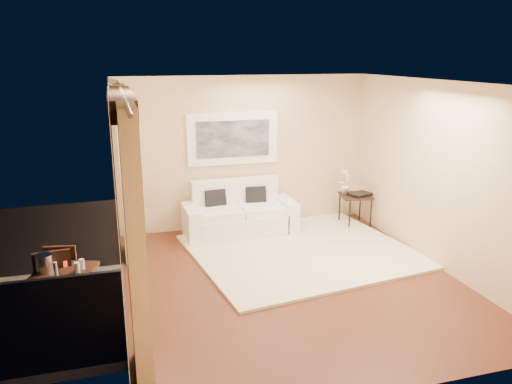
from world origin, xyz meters
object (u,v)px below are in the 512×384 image
object	(u,v)px
bistro_table	(63,278)
orchid	(345,180)
balcony_chair_far	(64,272)
balcony_chair_near	(55,287)
side_table	(356,198)
sofa	(239,215)
ice_bucket	(44,263)

from	to	relation	value
bistro_table	orchid	bearing A→B (deg)	28.85
balcony_chair_far	balcony_chair_near	bearing A→B (deg)	93.47
orchid	balcony_chair_near	size ratio (longest dim) A/B	0.54
bistro_table	side_table	bearing A→B (deg)	26.77
side_table	bistro_table	bearing A→B (deg)	-153.23
orchid	bistro_table	xyz separation A→B (m)	(-4.65, -2.56, -0.18)
side_table	bistro_table	world-z (taller)	bistro_table
balcony_chair_near	side_table	bearing A→B (deg)	18.94
sofa	balcony_chair_near	world-z (taller)	balcony_chair_near
sofa	bistro_table	bearing A→B (deg)	-136.91
ice_bucket	side_table	bearing A→B (deg)	25.44
sofa	balcony_chair_far	bearing A→B (deg)	-143.88
side_table	ice_bucket	bearing A→B (deg)	-154.56
ice_bucket	bistro_table	bearing A→B (deg)	-15.77
bistro_table	balcony_chair_near	bearing A→B (deg)	155.11
bistro_table	balcony_chair_far	bearing A→B (deg)	95.44
bistro_table	balcony_chair_far	size ratio (longest dim) A/B	0.90
side_table	balcony_chair_near	distance (m)	5.46
balcony_chair_near	ice_bucket	xyz separation A→B (m)	(-0.08, 0.00, 0.29)
balcony_chair_near	ice_bucket	size ratio (longest dim) A/B	4.65
bistro_table	balcony_chair_near	size ratio (longest dim) A/B	0.84
orchid	ice_bucket	distance (m)	5.45
balcony_chair_near	ice_bucket	bearing A→B (deg)	170.66
bistro_table	balcony_chair_near	xyz separation A→B (m)	(-0.10, 0.05, -0.11)
side_table	ice_bucket	world-z (taller)	ice_bucket
side_table	ice_bucket	xyz separation A→B (m)	(-5.00, -2.38, 0.31)
sofa	ice_bucket	distance (m)	3.85
orchid	balcony_chair_near	distance (m)	5.39
side_table	balcony_chair_far	world-z (taller)	balcony_chair_far
balcony_chair_far	balcony_chair_near	size ratio (longest dim) A/B	0.93
side_table	sofa	bearing A→B (deg)	175.46
sofa	bistro_table	distance (m)	3.73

